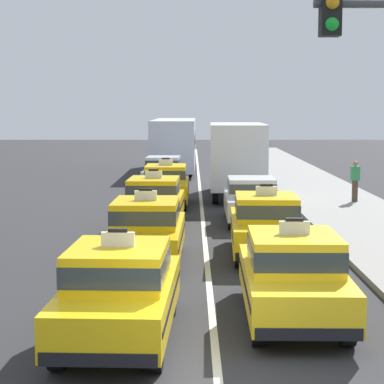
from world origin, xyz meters
name	(u,v)px	position (x,y,z in m)	size (l,w,h in m)	color
lane_stripe_left_right	(201,205)	(0.00, 20.00, 0.00)	(0.14, 80.00, 0.01)	silver
sidewalk_curb	(367,222)	(5.60, 15.00, 0.07)	(4.00, 90.00, 0.15)	gray
taxi_left_nearest	(119,290)	(-1.63, 2.48, 0.88)	(2.00, 4.63, 1.96)	black
taxi_left_second	(146,230)	(-1.55, 8.63, 0.88)	(1.92, 4.60, 1.96)	black
taxi_left_third	(154,201)	(-1.65, 14.37, 0.88)	(1.98, 4.62, 1.96)	black
taxi_left_fourth	(166,184)	(-1.44, 19.79, 0.88)	(1.85, 4.57, 1.96)	black
sedan_left_fifth	(163,171)	(-1.79, 26.16, 0.85)	(1.98, 4.38, 1.58)	black
bus_left_sixth	(174,142)	(-1.46, 35.75, 1.82)	(2.64, 11.23, 3.22)	black
taxi_right_nearest	(293,274)	(1.50, 3.67, 0.88)	(1.90, 4.59, 1.96)	black
taxi_right_second	(265,224)	(1.59, 9.67, 0.88)	(1.98, 4.62, 1.96)	black
sedan_right_third	(251,199)	(1.65, 15.35, 0.85)	(1.81, 4.32, 1.58)	black
box_truck_right_fourth	(236,157)	(1.59, 22.64, 1.78)	(2.43, 7.01, 3.27)	black
pedestrian_by_storefront	(355,181)	(6.25, 19.94, 0.99)	(0.36, 0.24, 1.66)	#473828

